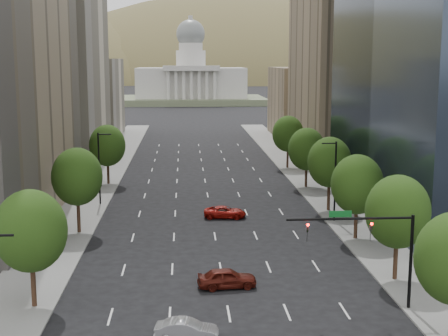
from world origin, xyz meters
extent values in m
cube|color=slate|center=(-15.50, 60.00, 0.07)|extent=(6.00, 200.00, 0.15)
cube|color=slate|center=(15.50, 60.00, 0.07)|extent=(6.00, 200.00, 0.15)
cube|color=beige|center=(-25.00, 103.00, 17.50)|extent=(14.00, 30.00, 35.00)
cube|color=beige|center=(-25.00, 136.00, 9.00)|extent=(14.00, 26.00, 18.00)
cube|color=#8C7759|center=(25.00, 100.00, 15.00)|extent=(14.00, 30.00, 30.00)
cube|color=#8C7759|center=(25.00, 133.00, 8.00)|extent=(14.00, 26.00, 16.00)
cylinder|color=#382316|center=(14.00, 36.00, 2.00)|extent=(0.36, 0.36, 4.00)
ellipsoid|color=#1A3A10|center=(14.00, 36.00, 5.76)|extent=(5.20, 5.20, 5.98)
cylinder|color=#382316|center=(14.00, 48.00, 1.95)|extent=(0.36, 0.36, 3.90)
ellipsoid|color=#1A3A10|center=(14.00, 48.00, 5.62)|extent=(5.20, 5.20, 5.98)
cylinder|color=#382316|center=(14.00, 60.00, 2.05)|extent=(0.36, 0.36, 4.10)
ellipsoid|color=#1A3A10|center=(14.00, 60.00, 5.90)|extent=(5.20, 5.20, 5.98)
cylinder|color=#382316|center=(14.00, 74.00, 1.90)|extent=(0.36, 0.36, 3.80)
ellipsoid|color=#1A3A10|center=(14.00, 74.00, 5.47)|extent=(5.20, 5.20, 5.98)
cylinder|color=#382316|center=(14.00, 90.00, 2.00)|extent=(0.36, 0.36, 4.00)
ellipsoid|color=#1A3A10|center=(14.00, 90.00, 5.76)|extent=(5.20, 5.20, 5.98)
cylinder|color=#382316|center=(-14.00, 32.00, 2.00)|extent=(0.36, 0.36, 4.00)
ellipsoid|color=#1A3A10|center=(-14.00, 32.00, 5.76)|extent=(5.20, 5.20, 5.98)
cylinder|color=#382316|center=(-14.00, 52.00, 2.08)|extent=(0.36, 0.36, 4.15)
ellipsoid|color=#1A3A10|center=(-14.00, 52.00, 5.98)|extent=(5.20, 5.20, 5.98)
cylinder|color=#382316|center=(-14.00, 78.00, 1.98)|extent=(0.36, 0.36, 3.95)
ellipsoid|color=#1A3A10|center=(-14.00, 78.00, 5.69)|extent=(5.20, 5.20, 5.98)
cylinder|color=black|center=(13.50, 55.00, 4.50)|extent=(0.20, 0.20, 9.00)
cylinder|color=black|center=(12.70, 55.00, 8.80)|extent=(1.60, 0.14, 0.14)
cylinder|color=black|center=(-13.50, 65.00, 4.50)|extent=(0.20, 0.20, 9.00)
cylinder|color=black|center=(-12.70, 65.00, 8.80)|extent=(1.60, 0.14, 0.14)
cylinder|color=black|center=(13.00, 30.00, 3.50)|extent=(0.24, 0.24, 7.00)
cylinder|color=black|center=(8.50, 30.00, 6.80)|extent=(9.00, 0.18, 0.18)
imported|color=black|center=(10.00, 30.00, 6.25)|extent=(0.18, 0.22, 1.10)
imported|color=black|center=(5.50, 30.00, 6.25)|extent=(0.18, 0.22, 1.10)
sphere|color=#FF0C07|center=(10.00, 29.82, 6.45)|extent=(0.20, 0.20, 0.20)
sphere|color=#FF0C07|center=(5.50, 29.82, 6.45)|extent=(0.20, 0.20, 0.20)
cube|color=#0C591E|center=(7.80, 30.00, 7.15)|extent=(1.60, 0.06, 0.45)
cube|color=#596647|center=(0.00, 250.00, 1.25)|extent=(60.00, 40.00, 2.50)
cube|color=silver|center=(0.00, 250.00, 8.50)|extent=(44.00, 26.00, 12.00)
cube|color=silver|center=(0.00, 236.00, 14.50)|extent=(22.00, 4.00, 2.00)
cylinder|color=silver|center=(0.00, 250.00, 18.00)|extent=(12.00, 12.00, 7.00)
cylinder|color=silver|center=(0.00, 250.00, 23.00)|extent=(9.60, 9.60, 3.00)
sphere|color=slate|center=(0.00, 250.00, 28.10)|extent=(11.60, 11.60, 11.60)
cylinder|color=silver|center=(0.00, 250.00, 33.95)|extent=(1.80, 1.80, 2.50)
ellipsoid|color=brown|center=(-140.00, 560.00, -33.25)|extent=(380.00, 342.00, 190.00)
ellipsoid|color=brown|center=(40.00, 600.00, -42.00)|extent=(440.00, 396.00, 240.00)
ellipsoid|color=brown|center=(210.00, 640.00, -35.00)|extent=(360.00, 324.00, 200.00)
imported|color=#49130C|center=(0.23, 35.21, 0.79)|extent=(4.80, 2.28, 1.59)
imported|color=#A8A8AE|center=(-3.00, 25.96, 0.67)|extent=(4.22, 1.89, 1.34)
imported|color=#95100A|center=(1.52, 57.56, 0.67)|extent=(4.96, 2.60, 1.33)
camera|label=1|loc=(-3.01, -12.28, 17.77)|focal=50.71mm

